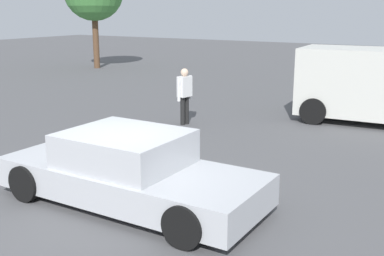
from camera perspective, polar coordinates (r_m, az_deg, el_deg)
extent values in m
plane|color=#515154|center=(8.32, -8.82, -9.06)|extent=(80.00, 80.00, 0.00)
cube|color=#B7BABF|center=(8.22, -7.33, -6.15)|extent=(4.64, 1.82, 0.52)
cube|color=#B7BABF|center=(8.11, -8.00, -2.43)|extent=(1.95, 1.67, 0.57)
cube|color=slate|center=(7.58, -2.58, -3.48)|extent=(0.06, 1.54, 0.47)
cube|color=slate|center=(8.71, -12.72, -1.50)|extent=(0.06, 1.54, 0.47)
cylinder|color=black|center=(8.13, 5.57, -7.09)|extent=(0.64, 0.22, 0.64)
cylinder|color=black|center=(6.74, -0.94, -11.61)|extent=(0.64, 0.22, 0.64)
cylinder|color=black|center=(9.88, -11.57, -3.45)|extent=(0.64, 0.22, 0.64)
cylinder|color=black|center=(8.77, -19.21, -6.22)|extent=(0.64, 0.22, 0.64)
sphere|color=white|center=(9.94, -21.16, -4.10)|extent=(0.18, 0.18, 0.18)
sphere|color=white|center=(9.91, -20.83, -4.15)|extent=(0.08, 0.08, 0.08)
cylinder|color=white|center=(10.11, -21.46, -5.22)|extent=(0.06, 0.06, 0.15)
cylinder|color=white|center=(10.01, -21.77, -5.44)|extent=(0.06, 0.06, 0.15)
cylinder|color=black|center=(15.98, 15.80, 3.19)|extent=(0.78, 0.31, 0.76)
cylinder|color=black|center=(14.19, 14.27, 1.97)|extent=(0.78, 0.31, 0.76)
cylinder|color=black|center=(13.64, -1.12, 2.05)|extent=(0.13, 0.13, 0.82)
cylinder|color=black|center=(13.76, -0.64, 2.16)|extent=(0.13, 0.13, 0.82)
cube|color=white|center=(13.57, -0.89, 4.98)|extent=(0.31, 0.44, 0.58)
cylinder|color=white|center=(13.41, -1.59, 4.64)|extent=(0.09, 0.09, 0.68)
cylinder|color=white|center=(13.76, -0.21, 4.89)|extent=(0.09, 0.09, 0.68)
sphere|color=beige|center=(13.52, -0.90, 6.65)|extent=(0.22, 0.22, 0.22)
cylinder|color=brown|center=(27.53, -11.39, 10.13)|extent=(0.33, 0.33, 2.99)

